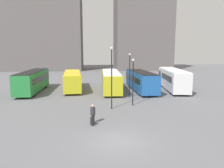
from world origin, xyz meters
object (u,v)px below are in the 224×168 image
bus_2 (111,80)px  lamp_post_1 (130,72)px  bus_3 (141,80)px  traveler (93,112)px  lamp_post_2 (112,74)px  suitcase (92,121)px  bus_4 (173,79)px  lamp_post_0 (133,78)px  bus_0 (33,81)px  bus_1 (73,80)px

bus_2 → lamp_post_1: bearing=-155.8°
bus_2 → bus_3: (4.54, -0.49, 0.01)m
bus_2 → traveler: bearing=171.4°
lamp_post_1 → lamp_post_2: bearing=-116.6°
bus_2 → suitcase: bus_2 is taller
bus_4 → lamp_post_0: size_ratio=2.09×
traveler → lamp_post_1: (4.75, 10.12, 2.41)m
traveler → lamp_post_0: 7.56m
bus_3 → bus_4: bearing=-87.7°
bus_2 → bus_3: 4.56m
bus_3 → lamp_post_1: lamp_post_1 is taller
bus_0 → bus_3: bus_0 is taller
bus_3 → traveler: bus_3 is taller
bus_0 → lamp_post_2: lamp_post_2 is taller
suitcase → bus_3: bearing=-47.3°
bus_1 → lamp_post_1: lamp_post_1 is taller
bus_0 → suitcase: 18.05m
bus_0 → bus_3: bearing=-91.6°
bus_3 → lamp_post_0: lamp_post_0 is taller
bus_3 → lamp_post_0: (-2.81, -8.79, 1.49)m
bus_2 → traveler: size_ratio=6.68×
traveler → lamp_post_2: lamp_post_2 is taller
bus_1 → lamp_post_1: size_ratio=1.76×
bus_1 → lamp_post_2: size_ratio=1.56×
bus_2 → bus_0: bearing=91.1°
lamp_post_0 → bus_2: bearing=100.5°
suitcase → lamp_post_1: lamp_post_1 is taller
lamp_post_0 → lamp_post_2: (-2.47, -1.22, 0.65)m
traveler → suitcase: 0.82m
suitcase → lamp_post_0: size_ratio=0.18×
bus_1 → bus_4: size_ratio=0.92×
lamp_post_1 → bus_4: bearing=32.7°
traveler → lamp_post_0: bearing=-59.0°
suitcase → lamp_post_0: 8.19m
bus_0 → bus_3: (16.22, -0.59, -0.08)m
bus_1 → suitcase: (3.18, -16.87, -1.18)m
bus_0 → suitcase: (8.91, -15.64, -1.35)m
suitcase → lamp_post_2: size_ratio=0.15×
traveler → lamp_post_2: bearing=-44.8°
bus_1 → bus_2: bus_2 is taller
bus_2 → lamp_post_1: size_ratio=1.91×
bus_0 → lamp_post_1: (13.73, -5.01, 1.69)m
bus_1 → bus_3: 10.64m
bus_3 → lamp_post_2: size_ratio=1.60×
bus_1 → traveler: size_ratio=6.15×
bus_2 → bus_3: bearing=-94.6°
bus_3 → bus_2: bearing=80.6°
bus_2 → suitcase: (-2.77, -15.54, -1.26)m
bus_4 → lamp_post_0: 12.33m
bus_3 → suitcase: size_ratio=10.80×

